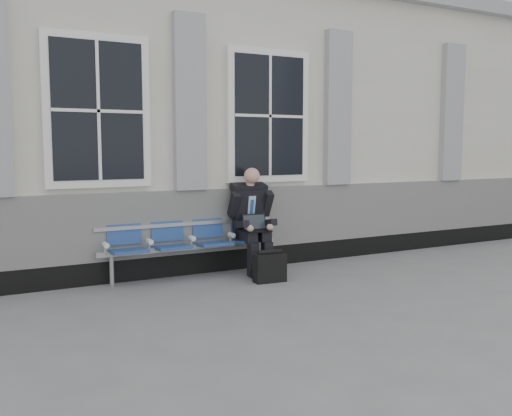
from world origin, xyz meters
TOP-DOWN VIEW (x-y plane):
  - ground at (0.00, 0.00)m, footprint 70.00×70.00m
  - station_building at (-0.02, 3.47)m, footprint 14.40×4.40m
  - bench at (-0.96, 1.32)m, footprint 2.60×0.47m
  - businessman at (-0.07, 1.18)m, footprint 0.64×0.86m
  - briefcase at (-0.15, 0.52)m, footprint 0.44×0.21m

SIDE VIEW (x-z plane):
  - ground at x=0.00m, z-range 0.00..0.00m
  - briefcase at x=-0.15m, z-range -0.02..0.42m
  - bench at x=-0.96m, z-range 0.10..1.01m
  - businessman at x=-0.07m, z-range 0.05..1.55m
  - station_building at x=-0.02m, z-range -0.02..4.47m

